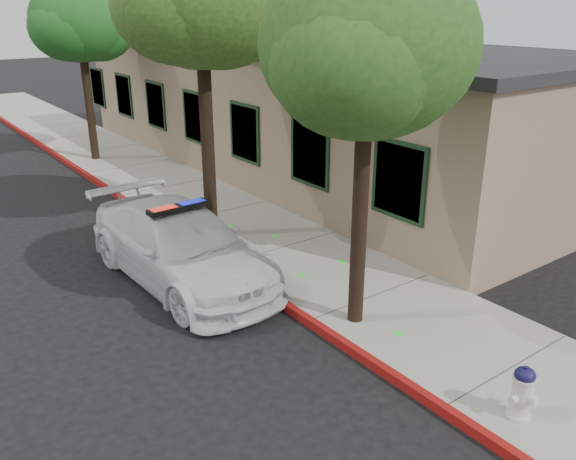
% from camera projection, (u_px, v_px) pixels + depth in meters
% --- Properties ---
extents(ground, '(120.00, 120.00, 0.00)m').
position_uv_depth(ground, '(309.00, 328.00, 10.49)').
color(ground, black).
rests_on(ground, ground).
extents(sidewalk, '(3.20, 60.00, 0.15)m').
position_uv_depth(sidewalk, '(283.00, 250.00, 13.59)').
color(sidewalk, gray).
rests_on(sidewalk, ground).
extents(red_curb, '(0.14, 60.00, 0.16)m').
position_uv_depth(red_curb, '(225.00, 266.00, 12.74)').
color(red_curb, maroon).
rests_on(red_curb, ground).
extents(clapboard_building, '(7.30, 20.89, 4.24)m').
position_uv_depth(clapboard_building, '(300.00, 105.00, 20.17)').
color(clapboard_building, tan).
rests_on(clapboard_building, ground).
extents(police_car, '(2.38, 5.39, 1.66)m').
position_uv_depth(police_car, '(181.00, 245.00, 12.05)').
color(police_car, white).
rests_on(police_car, ground).
extents(fire_hydrant, '(0.45, 0.39, 0.80)m').
position_uv_depth(fire_hydrant, '(522.00, 392.00, 7.87)').
color(fire_hydrant, silver).
rests_on(fire_hydrant, sidewalk).
extents(street_tree_near, '(3.55, 3.33, 6.10)m').
position_uv_depth(street_tree_near, '(368.00, 55.00, 8.84)').
color(street_tree_near, black).
rests_on(street_tree_near, sidewalk).
extents(street_tree_mid, '(3.99, 3.68, 7.02)m').
position_uv_depth(street_tree_mid, '(201.00, 2.00, 12.46)').
color(street_tree_mid, black).
rests_on(street_tree_mid, sidewalk).
extents(street_tree_far, '(3.53, 3.22, 6.10)m').
position_uv_depth(street_tree_far, '(81.00, 25.00, 19.61)').
color(street_tree_far, black).
rests_on(street_tree_far, sidewalk).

